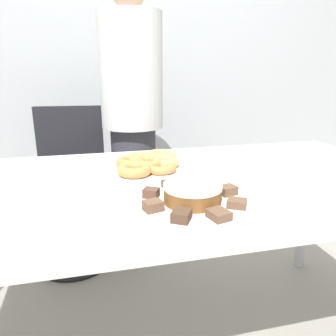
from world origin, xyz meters
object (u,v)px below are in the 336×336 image
object	(u,v)px
person_standing	(133,119)
plate_donuts	(150,168)
office_chair_left	(71,190)
plate_cake	(192,203)
frosted_cake	(193,193)

from	to	relation	value
person_standing	plate_donuts	distance (m)	0.71
office_chair_left	plate_cake	bearing A→B (deg)	-63.43
office_chair_left	plate_cake	xyz separation A→B (m)	(0.41, -1.05, 0.31)
office_chair_left	frosted_cake	size ratio (longest dim) A/B	5.32
person_standing	office_chair_left	xyz separation A→B (m)	(-0.38, -0.03, -0.40)
plate_cake	plate_donuts	xyz separation A→B (m)	(-0.06, 0.38, 0.00)
plate_cake	plate_donuts	size ratio (longest dim) A/B	0.98
plate_cake	frosted_cake	size ratio (longest dim) A/B	2.00
plate_cake	frosted_cake	distance (m)	0.03
office_chair_left	frosted_cake	distance (m)	1.18
person_standing	frosted_cake	distance (m)	1.08
person_standing	plate_donuts	bearing A→B (deg)	-92.14
person_standing	plate_donuts	size ratio (longest dim) A/B	4.54
person_standing	office_chair_left	world-z (taller)	person_standing
office_chair_left	frosted_cake	xyz separation A→B (m)	(0.41, -1.05, 0.34)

